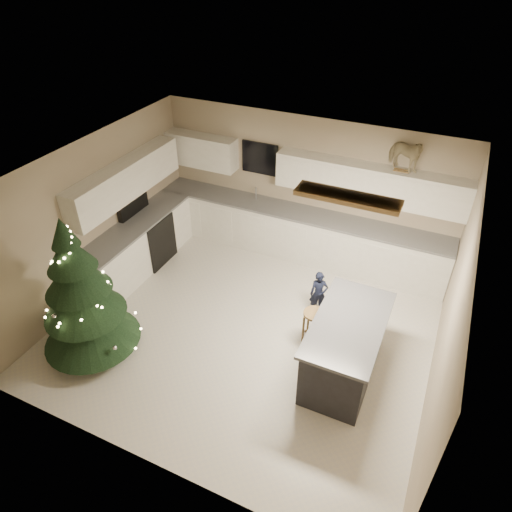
% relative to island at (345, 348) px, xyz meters
% --- Properties ---
extents(ground_plane, '(5.50, 5.50, 0.00)m').
position_rel_island_xyz_m(ground_plane, '(-1.61, 0.23, -0.48)').
color(ground_plane, beige).
extents(room_shell, '(5.52, 5.02, 2.61)m').
position_rel_island_xyz_m(room_shell, '(-1.59, 0.24, 1.27)').
color(room_shell, '#B2A68C').
rests_on(room_shell, ground_plane).
extents(cabinetry, '(5.50, 3.20, 2.00)m').
position_rel_island_xyz_m(cabinetry, '(-2.52, 1.88, 0.28)').
color(cabinetry, white).
rests_on(cabinetry, ground_plane).
extents(island, '(0.90, 1.70, 0.95)m').
position_rel_island_xyz_m(island, '(0.00, 0.00, 0.00)').
color(island, black).
rests_on(island, ground_plane).
extents(bar_stool, '(0.32, 0.32, 0.60)m').
position_rel_island_xyz_m(bar_stool, '(-0.58, 0.35, -0.02)').
color(bar_stool, olive).
rests_on(bar_stool, ground_plane).
extents(christmas_tree, '(1.42, 1.37, 2.27)m').
position_rel_island_xyz_m(christmas_tree, '(-3.46, -1.12, 0.45)').
color(christmas_tree, '#3F2816').
rests_on(christmas_tree, ground_plane).
extents(toddler, '(0.34, 0.28, 0.79)m').
position_rel_island_xyz_m(toddler, '(-0.72, 1.03, -0.09)').
color(toddler, black).
rests_on(toddler, ground_plane).
extents(rocking_horse, '(0.69, 0.51, 0.55)m').
position_rel_island_xyz_m(rocking_horse, '(0.01, 2.56, 1.80)').
color(rocking_horse, olive).
rests_on(rocking_horse, cabinetry).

